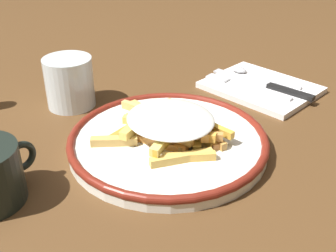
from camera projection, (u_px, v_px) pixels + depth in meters
ground_plane at (168, 148)px, 0.62m from camera, size 2.60×2.60×0.00m
plate at (168, 141)px, 0.62m from camera, size 0.29×0.29×0.02m
fries_heap at (170, 124)px, 0.61m from camera, size 0.18×0.19×0.04m
napkin at (261, 87)px, 0.80m from camera, size 0.16×0.20×0.01m
fork at (247, 86)px, 0.78m from camera, size 0.03×0.18×0.00m
knife at (270, 86)px, 0.78m from camera, size 0.03×0.21×0.01m
spoon at (253, 74)px, 0.83m from camera, size 0.03×0.15×0.01m
water_glass at (69, 82)px, 0.72m from camera, size 0.08×0.08×0.09m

